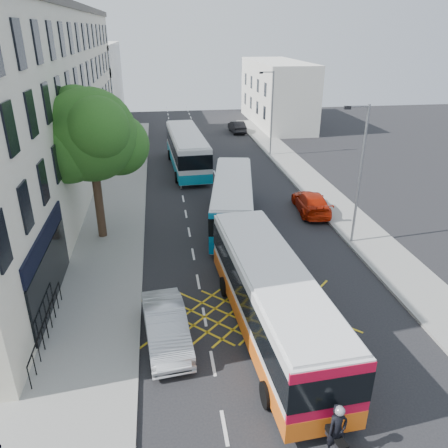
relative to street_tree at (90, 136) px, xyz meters
name	(u,v)px	position (x,y,z in m)	size (l,w,h in m)	color
ground	(320,416)	(8.51, -14.97, -6.29)	(120.00, 120.00, 0.00)	black
pavement_left	(103,236)	(0.01, 0.03, -6.22)	(5.00, 70.00, 0.15)	gray
pavement_right	(350,221)	(16.01, 0.03, -6.22)	(3.00, 70.00, 0.15)	gray
terrace_main	(29,103)	(-5.49, 9.52, 0.46)	(8.30, 45.00, 13.50)	beige
terrace_far	(88,82)	(-5.49, 40.03, -1.29)	(8.00, 20.00, 10.00)	silver
building_right	(276,93)	(19.51, 33.03, -2.29)	(6.00, 18.00, 8.00)	silver
street_tree	(90,136)	(0.00, 0.00, 0.00)	(6.30, 5.70, 8.80)	#382619
lamp_near	(359,169)	(14.71, -2.97, -1.68)	(1.45, 0.15, 8.00)	slate
lamp_far	(271,109)	(14.71, 17.03, -1.68)	(1.45, 0.15, 8.00)	slate
railings	(47,327)	(-1.19, -9.67, -5.57)	(0.08, 5.60, 1.14)	black
bus_near	(271,298)	(7.94, -10.40, -4.60)	(3.34, 11.58, 3.22)	silver
bus_mid	(233,200)	(8.28, 1.17, -4.72)	(4.34, 10.86, 2.98)	silver
bus_far	(187,150)	(6.21, 13.84, -4.54)	(3.36, 11.96, 3.33)	silver
motorbike	(336,432)	(8.42, -16.39, -5.38)	(0.81, 2.16, 1.95)	black
parked_car_silver	(166,326)	(3.61, -10.42, -5.52)	(1.63, 4.66, 1.54)	#ADB1B6
red_hatchback	(311,202)	(14.01, 2.14, -5.58)	(1.99, 4.90, 1.42)	#B82007
distant_car_grey	(183,131)	(6.65, 26.82, -5.60)	(2.30, 4.98, 1.38)	#383A3F
distant_car_dark	(237,127)	(13.40, 28.33, -5.59)	(1.49, 4.27, 1.41)	black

